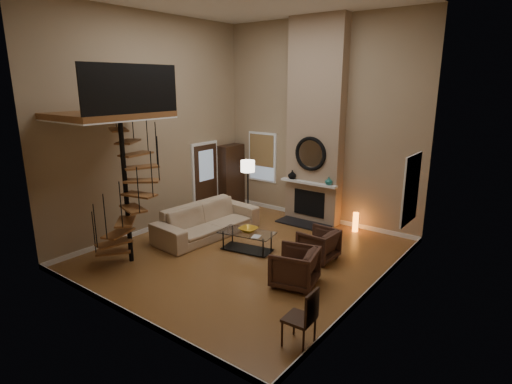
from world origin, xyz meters
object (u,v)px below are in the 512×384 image
Objects in this scene: coffee_table at (247,239)px; sofa at (208,220)px; side_chair at (304,316)px; hutch at (231,176)px; armchair_near at (321,245)px; floor_lamp at (248,171)px; accent_lamp at (355,222)px; armchair_far at (299,268)px.

sofa is at bearing 172.94° from coffee_table.
side_chair is at bearing -38.84° from coffee_table.
hutch is 4.81m from armchair_near.
floor_lamp is 3.25× the size of accent_lamp.
accent_lamp is (-0.37, 3.47, -0.10)m from armchair_far.
floor_lamp is 6.14m from side_chair.
sofa is 1.95m from floor_lamp.
hutch is 3.78× the size of accent_lamp.
floor_lamp is (-1.42, 1.84, 1.13)m from coffee_table.
side_chair reaches higher than armchair_near.
hutch is 1.46× the size of coffee_table.
armchair_near is at bearing 18.32° from coffee_table.
hutch is 2.14× the size of side_chair.
hutch is 2.74m from sofa.
side_chair is (1.30, -2.93, 0.17)m from armchair_near.
floor_lamp is at bearing 127.68° from coffee_table.
floor_lamp is at bearing 3.84° from sofa.
armchair_near is at bearing -85.89° from accent_lamp.
armchair_near is 3.21m from side_chair.
coffee_table is at bearing -43.65° from hutch.
floor_lamp reaches higher than sofa.
floor_lamp is at bearing -163.06° from accent_lamp.
sofa is at bearing 149.79° from side_chair.
hutch reaches higher than sofa.
hutch reaches higher than armchair_far.
sofa is 3.03× the size of side_chair.
sofa reaches higher than coffee_table.
side_chair reaches higher than accent_lamp.
sofa is at bearing -90.58° from floor_lamp.
hutch is 7.50m from side_chair.
armchair_near is 0.90× the size of armchair_far.
sofa is 5.37× the size of accent_lamp.
floor_lamp is (-3.07, 1.29, 1.06)m from armchair_near.
armchair_near reaches higher than coffee_table.
coffee_table is 2.58m from floor_lamp.
hutch is at bearing 136.35° from coffee_table.
coffee_table is at bearing -92.64° from sofa.
accent_lamp is at bearing 61.25° from coffee_table.
armchair_near is at bearing -78.76° from sofa.
hutch reaches higher than side_chair.
side_chair is (2.95, -2.38, 0.24)m from coffee_table.
sofa is at bearing -62.41° from hutch.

